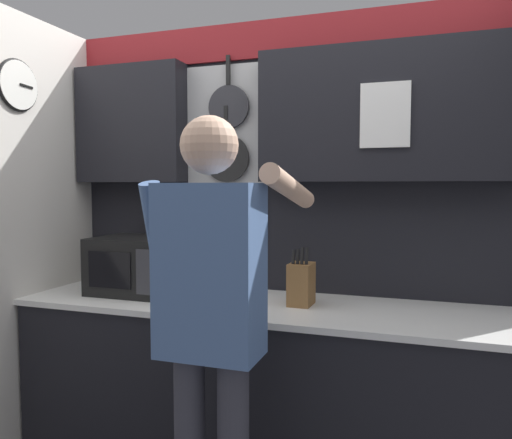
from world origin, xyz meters
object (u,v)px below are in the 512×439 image
(microwave, at_px, (139,265))
(utensil_crock, at_px, (208,284))
(knife_block, at_px, (301,283))
(person, at_px, (212,305))

(microwave, xyz_separation_m, utensil_crock, (0.42, 0.00, -0.08))
(knife_block, relative_size, person, 0.17)
(knife_block, height_order, person, person)
(knife_block, bearing_deg, microwave, -179.95)
(knife_block, bearing_deg, person, -104.29)
(microwave, distance_m, knife_block, 0.93)
(knife_block, relative_size, utensil_crock, 0.84)
(microwave, relative_size, knife_block, 1.58)
(utensil_crock, relative_size, person, 0.20)
(utensil_crock, distance_m, person, 0.77)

